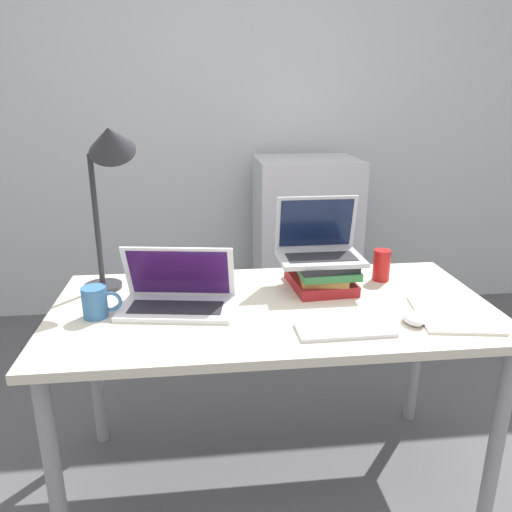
{
  "coord_description": "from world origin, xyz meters",
  "views": [
    {
      "loc": [
        -0.24,
        -1.2,
        1.44
      ],
      "look_at": [
        -0.06,
        0.37,
        0.92
      ],
      "focal_mm": 35.0,
      "sensor_mm": 36.0,
      "label": 1
    }
  ],
  "objects": [
    {
      "name": "wall_back",
      "position": [
        0.0,
        2.08,
        1.35
      ],
      "size": [
        8.0,
        0.05,
        2.7
      ],
      "color": "silver",
      "rests_on": "ground_plane"
    },
    {
      "name": "desk",
      "position": [
        0.0,
        0.37,
        0.66
      ],
      "size": [
        1.51,
        0.75,
        0.74
      ],
      "color": "beige",
      "rests_on": "ground_plane"
    },
    {
      "name": "laptop_left",
      "position": [
        -0.32,
        0.39,
        0.79
      ],
      "size": [
        0.41,
        0.27,
        0.21
      ],
      "color": "silver",
      "rests_on": "desk"
    },
    {
      "name": "book_stack",
      "position": [
        0.21,
        0.51,
        0.8
      ],
      "size": [
        0.24,
        0.28,
        0.11
      ],
      "color": "maroon",
      "rests_on": "desk"
    },
    {
      "name": "laptop_on_books",
      "position": [
        0.19,
        0.53,
        0.9
      ],
      "size": [
        0.31,
        0.22,
        0.23
      ],
      "color": "#B2B2B7",
      "rests_on": "book_stack"
    },
    {
      "name": "wireless_keyboard",
      "position": [
        0.19,
        0.15,
        0.75
      ],
      "size": [
        0.3,
        0.13,
        0.01
      ],
      "color": "silver",
      "rests_on": "desk"
    },
    {
      "name": "mouse",
      "position": [
        0.42,
        0.18,
        0.76
      ],
      "size": [
        0.06,
        0.1,
        0.03
      ],
      "color": "white",
      "rests_on": "desk"
    },
    {
      "name": "notepad",
      "position": [
        0.58,
        0.22,
        0.75
      ],
      "size": [
        0.28,
        0.31,
        0.01
      ],
      "color": "white",
      "rests_on": "desk"
    },
    {
      "name": "mug",
      "position": [
        -0.59,
        0.34,
        0.79
      ],
      "size": [
        0.13,
        0.08,
        0.1
      ],
      "color": "teal",
      "rests_on": "desk"
    },
    {
      "name": "soda_can",
      "position": [
        0.46,
        0.57,
        0.8
      ],
      "size": [
        0.07,
        0.07,
        0.12
      ],
      "color": "red",
      "rests_on": "desk"
    },
    {
      "name": "desk_lamp",
      "position": [
        -0.54,
        0.57,
        1.22
      ],
      "size": [
        0.23,
        0.2,
        0.64
      ],
      "color": "#28282D",
      "rests_on": "desk"
    },
    {
      "name": "mini_fridge",
      "position": [
        0.4,
        1.71,
        0.54
      ],
      "size": [
        0.59,
        0.52,
        1.07
      ],
      "color": "silver",
      "rests_on": "ground_plane"
    }
  ]
}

